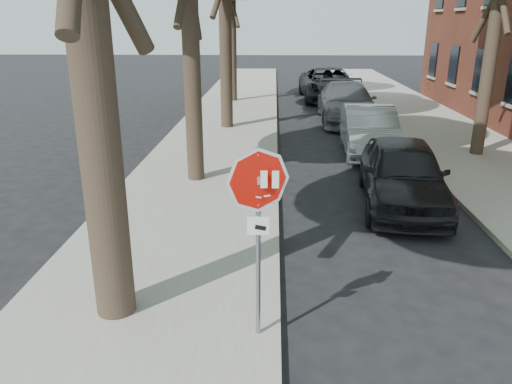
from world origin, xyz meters
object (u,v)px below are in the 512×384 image
car_a (403,173)px  car_d (329,84)px  car_b (369,131)px  car_c (347,103)px  stop_sign (258,208)px

car_a → car_d: (-0.05, 16.55, 0.08)m
car_a → car_b: size_ratio=1.00×
car_b → car_d: 11.66m
car_a → car_c: 10.32m
car_a → car_d: 16.55m
stop_sign → car_b: (3.30, 10.37, -1.19)m
car_b → car_c: 5.43m
car_b → car_d: bearing=93.9°
stop_sign → car_a: stop_sign is taller
stop_sign → car_a: bearing=59.6°
car_d → car_a: bearing=-91.6°
stop_sign → car_d: 22.27m
stop_sign → car_b: size_ratio=0.57×
car_a → car_d: size_ratio=0.74×
stop_sign → car_a: 6.45m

